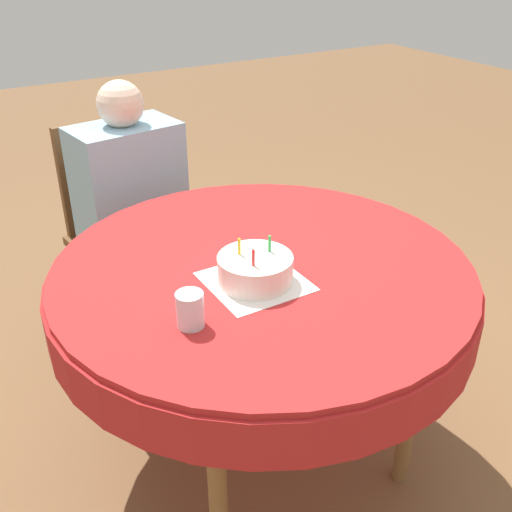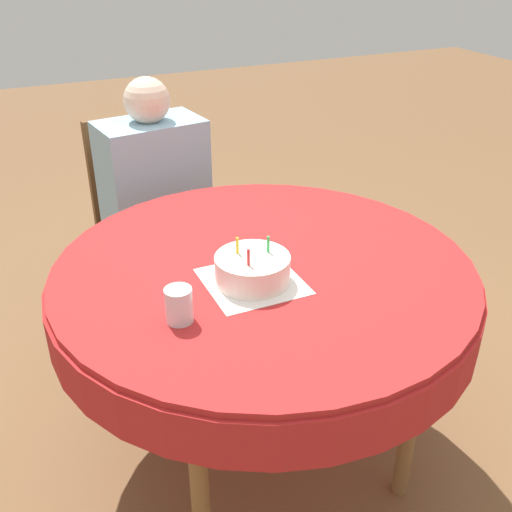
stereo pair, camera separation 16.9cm
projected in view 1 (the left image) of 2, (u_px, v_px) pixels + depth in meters
The scene contains 7 objects.
ground_plane at pixel (261, 450), 2.11m from camera, with size 12.00×12.00×0.00m, color brown.
dining_table at pixel (262, 289), 1.79m from camera, with size 1.25×1.25×0.76m.
chair at pixel (125, 224), 2.58m from camera, with size 0.51×0.51×0.92m.
person at pixel (132, 192), 2.42m from camera, with size 0.44×0.39×1.12m.
napkin at pixel (255, 281), 1.66m from camera, with size 0.26×0.26×0.00m.
birthday_cake at pixel (255, 269), 1.64m from camera, with size 0.21×0.21×0.12m.
drinking_glass at pixel (190, 310), 1.45m from camera, with size 0.07×0.07×0.09m.
Camera 1 is at (-0.79, -1.29, 1.63)m, focal length 42.00 mm.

